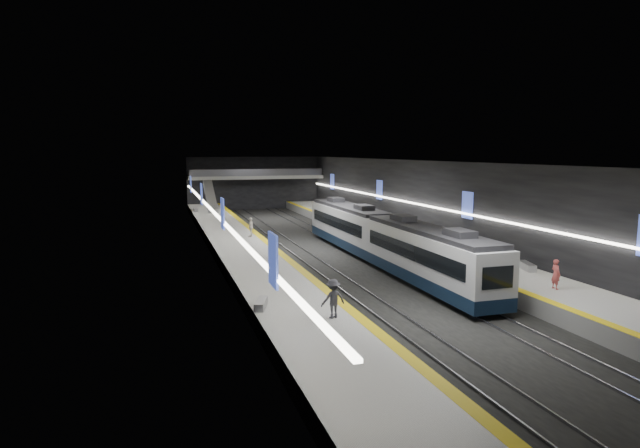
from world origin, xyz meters
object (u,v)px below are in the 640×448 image
object	(u,v)px
escalator	(210,196)
passenger_right_a	(556,274)
bench_left_near	(261,304)
bench_left_far	(196,210)
passenger_left_b	(333,299)
train	(382,237)
bench_right_near	(527,266)
bench_right_far	(358,213)
passenger_left_a	(251,227)

from	to	relation	value
escalator	passenger_right_a	size ratio (longest dim) A/B	4.57
escalator	bench_left_near	size ratio (longest dim) A/B	4.67
bench_left_far	passenger_left_b	world-z (taller)	passenger_left_b
bench_left_near	passenger_left_b	bearing A→B (deg)	-22.35
train	bench_right_near	size ratio (longest dim) A/B	15.30
bench_left_far	passenger_left_b	size ratio (longest dim) A/B	0.85
bench_right_far	passenger_left_b	xyz separation A→B (m)	(-16.03, -38.18, 0.74)
bench_left_far	bench_left_near	bearing A→B (deg)	-90.13
passenger_right_a	bench_left_far	bearing A→B (deg)	20.55
bench_right_near	passenger_left_a	size ratio (longest dim) A/B	1.10
passenger_right_a	passenger_left_b	xyz separation A→B (m)	(-13.92, -1.30, 0.06)
bench_left_far	passenger_right_a	xyz separation A→B (m)	(16.89, -46.76, 0.68)
bench_right_near	passenger_left_b	world-z (taller)	passenger_left_b
train	bench_left_near	size ratio (longest dim) A/B	17.52
bench_right_far	passenger_left_b	bearing A→B (deg)	-110.06
bench_right_near	passenger_right_a	distance (m)	5.13
bench_left_near	bench_left_far	bearing A→B (deg)	109.41
bench_right_near	passenger_left_b	xyz separation A→B (m)	(-15.72, -6.07, 0.70)
train	passenger_right_a	size ratio (longest dim) A/B	17.17
bench_left_near	passenger_right_a	bearing A→B (deg)	14.85
bench_right_far	passenger_right_a	size ratio (longest dim) A/B	0.92
train	bench_right_far	xyz separation A→B (m)	(7.00, 23.25, -1.00)
bench_left_near	bench_right_far	world-z (taller)	bench_left_near
escalator	bench_right_far	bearing A→B (deg)	-31.52
bench_left_near	train	bearing A→B (deg)	65.08
train	bench_right_near	world-z (taller)	train
escalator	bench_left_near	world-z (taller)	escalator
escalator	passenger_left_a	world-z (taller)	escalator
escalator	passenger_left_b	distance (m)	48.63
bench_left_near	passenger_right_a	size ratio (longest dim) A/B	0.98
bench_left_far	bench_right_near	size ratio (longest dim) A/B	0.81
bench_right_near	passenger_right_a	xyz separation A→B (m)	(-1.80, -4.77, 0.64)
escalator	bench_right_far	xyz separation A→B (m)	(17.00, -10.43, -1.70)
bench_right_near	passenger_left_a	world-z (taller)	passenger_left_a
bench_right_far	train	bearing A→B (deg)	-104.04
train	passenger_right_a	bearing A→B (deg)	-70.27
escalator	passenger_left_a	distance (m)	23.45
passenger_right_a	passenger_left_a	world-z (taller)	passenger_left_a
train	bench_left_near	distance (m)	17.20
passenger_left_a	bench_right_far	bearing A→B (deg)	147.37
bench_right_near	bench_right_far	world-z (taller)	bench_right_near
bench_left_far	bench_right_far	size ratio (longest dim) A/B	0.99
bench_right_far	passenger_left_a	bearing A→B (deg)	-137.59
bench_left_far	passenger_left_b	bearing A→B (deg)	-86.60
bench_left_far	passenger_right_a	world-z (taller)	passenger_right_a
bench_left_near	bench_right_near	bearing A→B (deg)	29.78
escalator	bench_right_far	distance (m)	20.02
bench_left_far	bench_right_near	bearing A→B (deg)	-66.15
passenger_right_a	escalator	bearing A→B (deg)	18.17
bench_right_near	bench_right_far	bearing A→B (deg)	105.33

